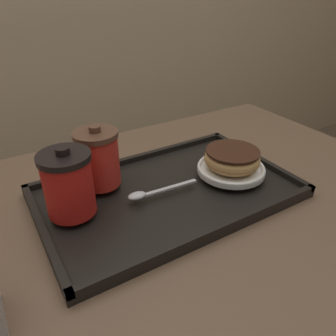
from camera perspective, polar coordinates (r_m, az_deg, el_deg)
name	(u,v)px	position (r m, az deg, el deg)	size (l,w,h in m)	color
cafe_table	(175,259)	(0.73, 1.22, -15.62)	(1.07, 0.73, 0.71)	brown
serving_tray	(168,193)	(0.65, 0.00, -4.34)	(0.49, 0.30, 0.02)	black
coffee_cup_front	(68,183)	(0.57, -16.97, -2.59)	(0.09, 0.09, 0.12)	red
coffee_cup_rear	(98,158)	(0.63, -12.07, 1.73)	(0.08, 0.08, 0.12)	red
plate_with_chocolate_donut	(231,169)	(0.69, 10.90, -0.09)	(0.14, 0.14, 0.01)	white
donut_chocolate_glazed	(232,158)	(0.68, 11.10, 1.73)	(0.11, 0.11, 0.04)	tan
spoon	(148,193)	(0.61, -3.56, -4.38)	(0.15, 0.02, 0.01)	silver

